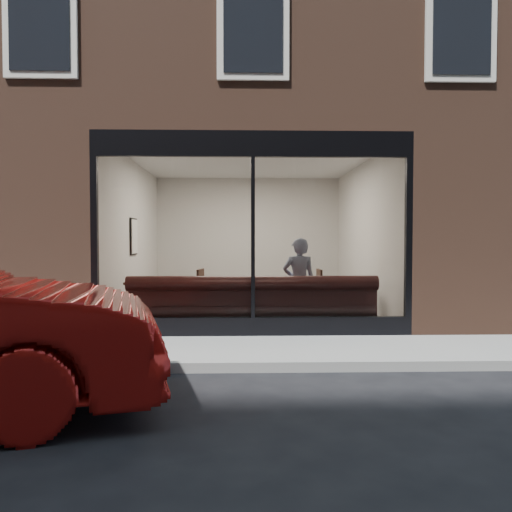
{
  "coord_description": "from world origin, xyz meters",
  "views": [
    {
      "loc": [
        -0.17,
        -5.73,
        1.53
      ],
      "look_at": [
        0.06,
        2.4,
        1.25
      ],
      "focal_mm": 35.0,
      "sensor_mm": 36.0,
      "label": 1
    }
  ],
  "objects_px": {
    "banquette": "(252,318)",
    "person": "(299,283)",
    "cafe_table_right": "(345,280)",
    "cafe_chair_left": "(191,306)",
    "cafe_table_left": "(150,283)",
    "cafe_chair_right": "(309,307)"
  },
  "relations": [
    {
      "from": "person",
      "to": "cafe_chair_left",
      "type": "relative_size",
      "value": 3.29
    },
    {
      "from": "cafe_table_left",
      "to": "cafe_table_right",
      "type": "relative_size",
      "value": 1.04
    },
    {
      "from": "person",
      "to": "cafe_chair_right",
      "type": "height_order",
      "value": "person"
    },
    {
      "from": "banquette",
      "to": "cafe_table_left",
      "type": "bearing_deg",
      "value": 156.54
    },
    {
      "from": "cafe_chair_right",
      "to": "banquette",
      "type": "bearing_deg",
      "value": 46.74
    },
    {
      "from": "cafe_chair_left",
      "to": "cafe_chair_right",
      "type": "relative_size",
      "value": 1.03
    },
    {
      "from": "banquette",
      "to": "cafe_table_left",
      "type": "relative_size",
      "value": 5.91
    },
    {
      "from": "person",
      "to": "cafe_chair_right",
      "type": "bearing_deg",
      "value": -108.9
    },
    {
      "from": "cafe_table_right",
      "to": "cafe_chair_right",
      "type": "xyz_separation_m",
      "value": [
        -0.7,
        -0.11,
        -0.5
      ]
    },
    {
      "from": "cafe_chair_right",
      "to": "cafe_table_right",
      "type": "bearing_deg",
      "value": -172.75
    },
    {
      "from": "person",
      "to": "cafe_table_left",
      "type": "bearing_deg",
      "value": -10.87
    },
    {
      "from": "person",
      "to": "cafe_chair_left",
      "type": "height_order",
      "value": "person"
    },
    {
      "from": "banquette",
      "to": "cafe_table_right",
      "type": "height_order",
      "value": "cafe_table_right"
    },
    {
      "from": "person",
      "to": "cafe_chair_right",
      "type": "xyz_separation_m",
      "value": [
        0.3,
        0.92,
        -0.53
      ]
    },
    {
      "from": "cafe_table_left",
      "to": "cafe_table_right",
      "type": "xyz_separation_m",
      "value": [
        3.63,
        0.55,
        0.0
      ]
    },
    {
      "from": "cafe_table_right",
      "to": "cafe_chair_left",
      "type": "bearing_deg",
      "value": 179.15
    },
    {
      "from": "cafe_chair_left",
      "to": "cafe_chair_right",
      "type": "distance_m",
      "value": 2.27
    },
    {
      "from": "cafe_chair_left",
      "to": "person",
      "type": "bearing_deg",
      "value": 160.23
    },
    {
      "from": "cafe_chair_left",
      "to": "cafe_table_left",
      "type": "bearing_deg",
      "value": 50.48
    },
    {
      "from": "banquette",
      "to": "cafe_table_left",
      "type": "height_order",
      "value": "cafe_table_left"
    },
    {
      "from": "cafe_table_right",
      "to": "cafe_chair_right",
      "type": "bearing_deg",
      "value": -171.47
    },
    {
      "from": "banquette",
      "to": "person",
      "type": "xyz_separation_m",
      "value": [
        0.81,
        0.32,
        0.55
      ]
    }
  ]
}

